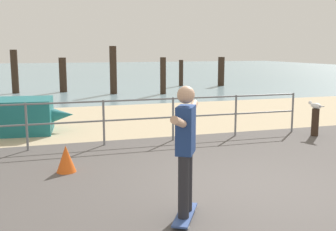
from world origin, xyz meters
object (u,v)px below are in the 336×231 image
Objects in this scene: skateboarder at (186,143)px; bollard_short at (315,123)px; traffic_cone at (66,159)px; seagull at (316,106)px; skateboard at (185,215)px.

bollard_short is (4.82, 3.76, -0.66)m from skateboarder.
traffic_cone is (-1.33, 2.52, -0.77)m from skateboarder.
skateboarder is 3.30× the size of traffic_cone.
seagull is at bearing 11.61° from traffic_cone.
skateboarder reaches higher than traffic_cone.
bollard_short is at bearing 37.98° from skateboard.
bollard_short is at bearing -79.49° from seagull.
seagull is at bearing 38.12° from skateboard.
skateboard is at bearing -141.88° from seagull.
bollard_short is 1.41× the size of traffic_cone.
skateboard is 6.16m from seagull.
seagull is at bearing 100.51° from bollard_short.
traffic_cone is at bearing -168.39° from seagull.
seagull is 0.97× the size of traffic_cone.
traffic_cone is (-6.15, -1.25, -0.10)m from bollard_short.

